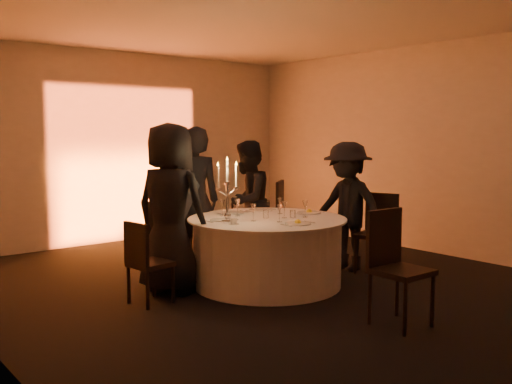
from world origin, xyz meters
TOP-DOWN VIEW (x-y plane):
  - floor at (0.00, 0.00)m, footprint 7.00×7.00m
  - ceiling at (0.00, 0.00)m, footprint 7.00×7.00m
  - wall_back at (0.00, 3.50)m, footprint 7.00×0.00m
  - wall_right at (3.00, 0.00)m, footprint 0.00×7.00m
  - uplighter_fixture at (0.00, 3.20)m, footprint 0.25×0.12m
  - banquet_table at (0.00, 0.00)m, footprint 1.80×1.80m
  - chair_left at (-1.45, 0.19)m, footprint 0.42×0.42m
  - chair_back_left at (-0.57, 1.38)m, footprint 0.50×0.50m
  - chair_back_right at (1.02, 1.12)m, footprint 0.66×0.66m
  - chair_right at (1.47, -0.40)m, footprint 0.53×0.53m
  - chair_front at (0.04, -1.74)m, footprint 0.46×0.46m
  - guest_left at (-1.01, 0.42)m, footprint 0.89×1.06m
  - guest_back_left at (-0.35, 0.98)m, footprint 0.77×0.63m
  - guest_back_right at (0.57, 1.09)m, footprint 0.99×0.91m
  - guest_right at (1.25, -0.09)m, footprint 0.67×1.09m
  - plate_left at (-0.52, 0.17)m, footprint 0.36×0.25m
  - plate_back_left at (-0.07, 0.56)m, footprint 0.36×0.26m
  - plate_back_right at (0.33, 0.52)m, footprint 0.35×0.29m
  - plate_right at (0.64, -0.03)m, footprint 0.36×0.29m
  - plate_front at (-0.03, -0.54)m, footprint 0.36×0.28m
  - coffee_cup at (-0.57, -0.13)m, footprint 0.11×0.11m
  - candelabra at (-0.55, 0.01)m, footprint 0.30×0.14m
  - wine_glass_a at (-0.11, 0.42)m, footprint 0.07×0.07m
  - wine_glass_b at (0.15, -0.12)m, footprint 0.07×0.07m
  - wine_glass_c at (-0.17, 0.32)m, footprint 0.07×0.07m
  - wine_glass_d at (0.35, -0.26)m, footprint 0.07×0.07m
  - wine_glass_e at (-0.27, -0.08)m, footprint 0.07×0.07m
  - wine_glass_f at (-0.09, -0.31)m, footprint 0.07×0.07m
  - wine_glass_g at (0.34, 0.16)m, footprint 0.07×0.07m
  - wine_glass_h at (0.41, -0.19)m, footprint 0.07×0.07m
  - wine_glass_i at (-0.30, 0.44)m, footprint 0.07×0.07m
  - tumbler_a at (-0.02, -0.00)m, footprint 0.07×0.07m
  - tumbler_b at (0.23, -0.18)m, footprint 0.07×0.07m

SIDE VIEW (x-z plane):
  - floor at x=0.00m, z-range 0.00..0.00m
  - uplighter_fixture at x=0.00m, z-range 0.00..0.10m
  - banquet_table at x=0.00m, z-range 0.00..0.77m
  - chair_left at x=-1.45m, z-range 0.05..0.90m
  - chair_back_left at x=-0.57m, z-range 0.05..0.94m
  - chair_right at x=1.47m, z-range 0.06..1.04m
  - chair_front at x=0.04m, z-range 0.07..1.11m
  - chair_back_right at x=1.02m, z-range 0.07..1.14m
  - plate_left at x=-0.52m, z-range 0.77..0.78m
  - plate_back_left at x=-0.07m, z-range 0.77..0.78m
  - plate_back_right at x=0.33m, z-range 0.77..0.78m
  - plate_right at x=0.64m, z-range 0.74..0.83m
  - plate_front at x=-0.03m, z-range 0.74..0.83m
  - coffee_cup at x=-0.57m, z-range 0.77..0.83m
  - guest_right at x=1.25m, z-range 0.00..1.62m
  - guest_back_right at x=0.57m, z-range 0.00..1.63m
  - tumbler_a at x=-0.02m, z-range 0.77..0.86m
  - tumbler_b at x=0.23m, z-range 0.77..0.86m
  - guest_back_left at x=-0.35m, z-range 0.00..1.81m
  - wine_glass_a at x=-0.11m, z-range 0.81..1.00m
  - wine_glass_b at x=0.15m, z-range 0.81..1.00m
  - wine_glass_c at x=-0.17m, z-range 0.81..1.00m
  - wine_glass_d at x=0.35m, z-range 0.81..1.00m
  - wine_glass_e at x=-0.27m, z-range 0.81..1.00m
  - wine_glass_f at x=-0.09m, z-range 0.81..1.00m
  - wine_glass_g at x=0.34m, z-range 0.81..1.00m
  - wine_glass_h at x=0.41m, z-range 0.81..1.00m
  - wine_glass_i at x=-0.30m, z-range 0.81..1.00m
  - guest_left at x=-1.01m, z-range 0.00..1.84m
  - candelabra at x=-0.55m, z-range 0.66..1.37m
  - wall_back at x=0.00m, z-range -2.00..5.00m
  - wall_right at x=3.00m, z-range -2.00..5.00m
  - ceiling at x=0.00m, z-range 3.00..3.00m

